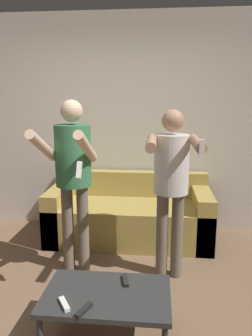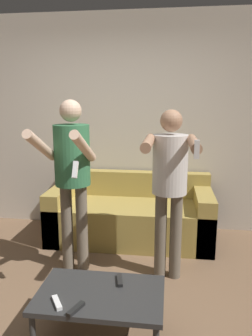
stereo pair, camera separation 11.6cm
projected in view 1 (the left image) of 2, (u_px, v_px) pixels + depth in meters
ground_plane at (84, 317)px, 2.54m from camera, size 14.00×14.00×0.00m
wall_back at (116, 124)px, 4.18m from camera, size 6.40×0.06×2.70m
couch at (129, 216)px, 3.94m from camera, size 1.90×0.84×0.76m
person_standing_left at (73, 168)px, 3.00m from camera, size 0.45×0.74×1.66m
person_standing_right at (171, 176)px, 2.92m from camera, size 0.43×0.79×1.57m
coffee_table at (107, 298)px, 2.25m from camera, size 0.87×0.55×0.36m
remote_near at (84, 310)px, 2.04m from camera, size 0.09×0.15×0.02m
remote_mid at (64, 304)px, 2.10m from camera, size 0.11×0.15×0.02m
remote_far at (125, 280)px, 2.38m from camera, size 0.07×0.15×0.02m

